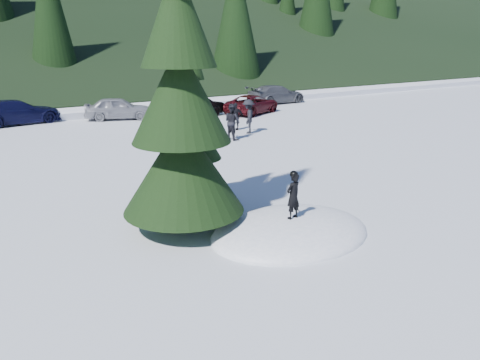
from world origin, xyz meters
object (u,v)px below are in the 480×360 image
adult_0 (232,122)px  adult_2 (248,116)px  car_4 (118,108)px  car_7 (276,94)px  car_5 (196,107)px  spruce_short (192,140)px  adult_1 (236,117)px  child_skier (293,196)px  spruce_tall (181,107)px  car_6 (252,104)px  car_3 (17,112)px

adult_0 → adult_2: (1.66, 0.99, -0.00)m
adult_2 → car_4: 9.52m
adult_2 → car_7: size_ratio=0.36×
adult_0 → car_5: size_ratio=0.42×
adult_0 → spruce_short: bearing=131.0°
adult_2 → car_7: bearing=172.4°
adult_0 → adult_1: 2.62m
child_skier → car_4: 20.91m
spruce_tall → car_6: (13.41, 16.19, -2.67)m
car_5 → spruce_tall: bearing=130.8°
child_skier → adult_1: bearing=-125.7°
spruce_tall → adult_0: bearing=51.5°
car_5 → adult_1: bearing=157.2°
adult_0 → adult_2: bearing=-69.1°
child_skier → car_4: (2.59, 20.74, -0.36)m
child_skier → car_4: child_skier is taller
adult_0 → car_4: 9.84m
child_skier → adult_0: size_ratio=0.65×
adult_1 → child_skier: bearing=72.2°
car_6 → car_7: (4.75, 3.45, 0.09)m
car_5 → adult_2: bearing=158.6°
adult_0 → adult_2: size_ratio=1.01×
car_4 → spruce_short: bearing=-171.0°
car_4 → car_6: (8.65, -2.65, -0.07)m
spruce_short → car_4: spruce_short is taller
adult_2 → car_5: size_ratio=0.42×
spruce_tall → child_skier: size_ratio=7.13×
child_skier → car_4: bearing=-105.7°
adult_1 → adult_2: adult_2 is taller
adult_1 → car_6: adult_1 is taller
child_skier → car_7: child_skier is taller
adult_2 → car_6: (4.28, 5.81, -0.27)m
adult_0 → spruce_tall: bearing=131.5°
spruce_short → car_7: bearing=46.7°
adult_1 → car_3: 13.47m
spruce_tall → spruce_short: bearing=54.5°
spruce_tall → car_4: 19.61m
car_5 → car_6: car_5 is taller
car_6 → car_3: bearing=48.8°
adult_0 → car_3: 13.95m
car_4 → car_5: size_ratio=0.97×
adult_1 → car_7: size_ratio=0.31×
car_3 → car_5: car_3 is taller
spruce_short → car_5: size_ratio=1.23×
spruce_short → car_5: (8.26, 15.31, -1.38)m
car_5 → adult_0: bearing=146.0°
car_6 → car_7: 5.87m
spruce_short → car_4: 17.89m
adult_0 → car_3: size_ratio=0.36×
spruce_tall → adult_2: (9.13, 10.38, -2.40)m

